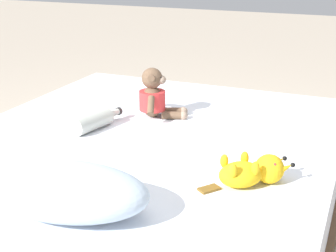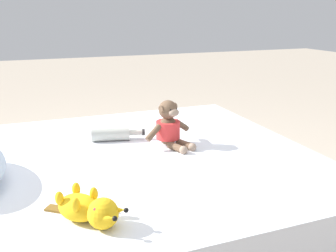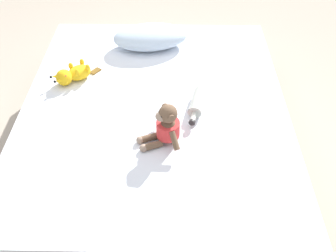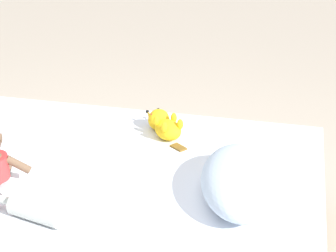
# 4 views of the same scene
# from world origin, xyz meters

# --- Properties ---
(ground_plane) EXTENTS (16.00, 16.00, 0.00)m
(ground_plane) POSITION_xyz_m (0.00, 0.00, 0.00)
(ground_plane) COLOR #B7A893
(bed) EXTENTS (1.59, 1.90, 0.45)m
(bed) POSITION_xyz_m (0.00, 0.00, 0.22)
(bed) COLOR brown
(bed) RESTS_ON ground_plane
(plush_monkey) EXTENTS (0.25, 0.28, 0.24)m
(plush_monkey) POSITION_xyz_m (0.07, -0.29, 0.54)
(plush_monkey) COLOR brown
(plush_monkey) RESTS_ON bed
(plush_yellow_creature) EXTENTS (0.29, 0.25, 0.10)m
(plush_yellow_creature) POSITION_xyz_m (-0.52, 0.22, 0.49)
(plush_yellow_creature) COLOR yellow
(plush_yellow_creature) RESTS_ON bed
(glass_bottle) EXTENTS (0.12, 0.29, 0.08)m
(glass_bottle) POSITION_xyz_m (0.25, -0.03, 0.49)
(glass_bottle) COLOR #B7BCB2
(glass_bottle) RESTS_ON bed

